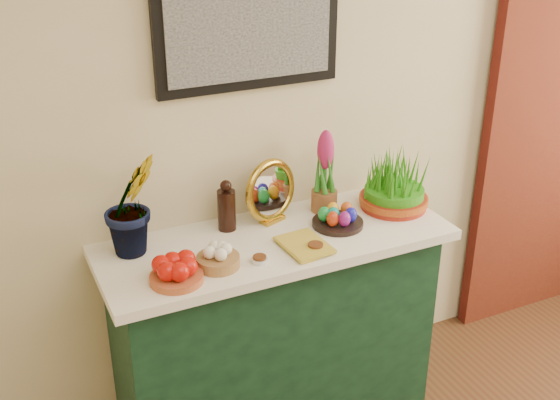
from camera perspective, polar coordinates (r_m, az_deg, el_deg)
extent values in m
cube|color=beige|center=(2.95, 4.46, 8.54)|extent=(4.00, 0.04, 2.70)
cube|color=black|center=(2.69, -2.58, 14.58)|extent=(0.74, 0.03, 0.54)
cube|color=#A5A5A5|center=(2.67, -2.43, 14.51)|extent=(0.66, 0.01, 0.46)
cube|color=#163E24|center=(3.01, -0.41, -10.77)|extent=(1.30, 0.45, 0.85)
cube|color=white|center=(2.77, -0.44, -3.33)|extent=(1.40, 0.55, 0.04)
imported|color=#2E7E25|center=(2.60, -12.06, 0.89)|extent=(0.31, 0.28, 0.52)
cylinder|color=#AD502A|center=(2.50, -8.40, -6.30)|extent=(0.24, 0.24, 0.03)
cylinder|color=#AF7646|center=(2.56, -5.06, -4.99)|extent=(0.20, 0.20, 0.04)
cylinder|color=black|center=(2.79, -4.36, -0.83)|extent=(0.07, 0.07, 0.17)
sphere|color=black|center=(2.75, -4.43, 1.16)|extent=(0.05, 0.05, 0.05)
cube|color=#B88E28|center=(2.88, -0.64, -1.58)|extent=(0.12, 0.09, 0.02)
torus|color=#B88E28|center=(2.84, -0.78, 0.78)|extent=(0.27, 0.15, 0.27)
cylinder|color=silver|center=(2.83, -0.74, 0.74)|extent=(0.20, 0.09, 0.20)
imported|color=gold|center=(2.64, 0.50, -4.07)|extent=(0.16, 0.22, 0.03)
cylinder|color=silver|center=(2.59, -1.67, -4.91)|extent=(0.06, 0.06, 0.02)
cylinder|color=#592D14|center=(2.58, -1.67, -4.67)|extent=(0.05, 0.05, 0.01)
cylinder|color=silver|center=(2.67, 2.90, -3.93)|extent=(0.07, 0.07, 0.02)
cylinder|color=#592D14|center=(2.66, 2.91, -3.66)|extent=(0.06, 0.06, 0.01)
cylinder|color=black|center=(2.85, 4.70, -1.89)|extent=(0.24, 0.24, 0.02)
ellipsoid|color=red|center=(2.79, 4.31, -1.54)|extent=(0.05, 0.05, 0.06)
ellipsoid|color=#1A1AB9|center=(2.83, 5.78, -1.21)|extent=(0.05, 0.05, 0.06)
ellipsoid|color=#F8A21B|center=(2.86, 4.32, -0.78)|extent=(0.05, 0.05, 0.06)
ellipsoid|color=green|center=(2.82, 3.61, -1.15)|extent=(0.05, 0.05, 0.06)
ellipsoid|color=#D04F18|center=(2.87, 5.43, -0.75)|extent=(0.05, 0.05, 0.06)
ellipsoid|color=#871879|center=(2.79, 5.26, -1.55)|extent=(0.05, 0.05, 0.06)
ellipsoid|color=#0D9C99|center=(2.82, 4.37, -1.20)|extent=(0.05, 0.05, 0.06)
cylinder|color=brown|center=(2.96, 3.60, -0.05)|extent=(0.11, 0.11, 0.09)
ellipsoid|color=#AF2355|center=(2.87, 3.73, 4.10)|extent=(0.07, 0.07, 0.17)
cylinder|color=maroon|center=(3.03, 9.20, -0.12)|extent=(0.28, 0.28, 0.05)
cylinder|color=maroon|center=(3.02, 9.21, 0.06)|extent=(0.29, 0.29, 0.03)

